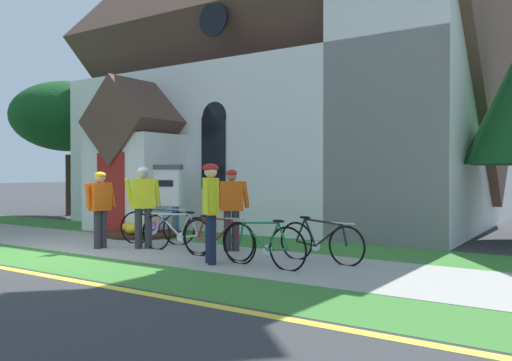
{
  "coord_description": "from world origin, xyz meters",
  "views": [
    {
      "loc": [
        8.63,
        -5.88,
        1.57
      ],
      "look_at": [
        2.46,
        3.5,
        1.4
      ],
      "focal_mm": 35.95,
      "sensor_mm": 36.0,
      "label": 1
    }
  ],
  "objects_px": {
    "bicycle_red": "(320,242)",
    "yard_deciduous_tree": "(69,117)",
    "bicycle_black": "(263,245)",
    "bicycle_blue": "(157,227)",
    "cyclist_in_orange_jersey": "(232,204)",
    "cyclist_in_blue_jersey": "(143,201)",
    "bicycle_white": "(177,233)",
    "cyclist_in_yellow_jersey": "(211,205)",
    "bicycle_yellow": "(217,238)",
    "cyclist_in_red_jersey": "(100,204)",
    "church_sign": "(153,188)"
  },
  "relations": [
    {
      "from": "cyclist_in_yellow_jersey",
      "to": "bicycle_yellow",
      "type": "bearing_deg",
      "value": 116.96
    },
    {
      "from": "bicycle_blue",
      "to": "yard_deciduous_tree",
      "type": "distance_m",
      "value": 9.59
    },
    {
      "from": "church_sign",
      "to": "bicycle_yellow",
      "type": "height_order",
      "value": "church_sign"
    },
    {
      "from": "cyclist_in_blue_jersey",
      "to": "bicycle_blue",
      "type": "bearing_deg",
      "value": 110.04
    },
    {
      "from": "church_sign",
      "to": "bicycle_yellow",
      "type": "distance_m",
      "value": 4.18
    },
    {
      "from": "cyclist_in_blue_jersey",
      "to": "yard_deciduous_tree",
      "type": "relative_size",
      "value": 0.34
    },
    {
      "from": "bicycle_white",
      "to": "cyclist_in_orange_jersey",
      "type": "distance_m",
      "value": 1.23
    },
    {
      "from": "church_sign",
      "to": "yard_deciduous_tree",
      "type": "distance_m",
      "value": 7.71
    },
    {
      "from": "church_sign",
      "to": "bicycle_black",
      "type": "height_order",
      "value": "church_sign"
    },
    {
      "from": "church_sign",
      "to": "cyclist_in_orange_jersey",
      "type": "xyz_separation_m",
      "value": [
        3.3,
        -1.16,
        -0.23
      ]
    },
    {
      "from": "bicycle_black",
      "to": "church_sign",
      "type": "bearing_deg",
      "value": 154.4
    },
    {
      "from": "bicycle_white",
      "to": "yard_deciduous_tree",
      "type": "xyz_separation_m",
      "value": [
        -9.25,
        4.36,
        3.26
      ]
    },
    {
      "from": "bicycle_blue",
      "to": "yard_deciduous_tree",
      "type": "relative_size",
      "value": 0.33
    },
    {
      "from": "bicycle_red",
      "to": "yard_deciduous_tree",
      "type": "height_order",
      "value": "yard_deciduous_tree"
    },
    {
      "from": "cyclist_in_yellow_jersey",
      "to": "yard_deciduous_tree",
      "type": "height_order",
      "value": "yard_deciduous_tree"
    },
    {
      "from": "bicycle_black",
      "to": "yard_deciduous_tree",
      "type": "xyz_separation_m",
      "value": [
        -11.61,
        4.86,
        3.26
      ]
    },
    {
      "from": "yard_deciduous_tree",
      "to": "bicycle_black",
      "type": "bearing_deg",
      "value": -22.7
    },
    {
      "from": "bicycle_yellow",
      "to": "cyclist_in_blue_jersey",
      "type": "xyz_separation_m",
      "value": [
        -2.02,
        0.12,
        0.62
      ]
    },
    {
      "from": "church_sign",
      "to": "bicycle_yellow",
      "type": "xyz_separation_m",
      "value": [
        3.58,
        -2.0,
        -0.81
      ]
    },
    {
      "from": "bicycle_red",
      "to": "cyclist_in_yellow_jersey",
      "type": "height_order",
      "value": "cyclist_in_yellow_jersey"
    },
    {
      "from": "bicycle_yellow",
      "to": "bicycle_black",
      "type": "height_order",
      "value": "bicycle_black"
    },
    {
      "from": "cyclist_in_orange_jersey",
      "to": "yard_deciduous_tree",
      "type": "xyz_separation_m",
      "value": [
        -10.14,
        3.73,
        2.68
      ]
    },
    {
      "from": "bicycle_black",
      "to": "cyclist_in_orange_jersey",
      "type": "xyz_separation_m",
      "value": [
        -1.47,
        1.12,
        0.58
      ]
    },
    {
      "from": "bicycle_black",
      "to": "bicycle_blue",
      "type": "bearing_deg",
      "value": 163.13
    },
    {
      "from": "bicycle_black",
      "to": "cyclist_in_red_jersey",
      "type": "height_order",
      "value": "cyclist_in_red_jersey"
    },
    {
      "from": "cyclist_in_red_jersey",
      "to": "church_sign",
      "type": "bearing_deg",
      "value": 109.11
    },
    {
      "from": "bicycle_yellow",
      "to": "bicycle_black",
      "type": "xyz_separation_m",
      "value": [
        1.18,
        -0.28,
        0.01
      ]
    },
    {
      "from": "church_sign",
      "to": "cyclist_in_red_jersey",
      "type": "relative_size",
      "value": 1.2
    },
    {
      "from": "bicycle_blue",
      "to": "cyclist_in_yellow_jersey",
      "type": "relative_size",
      "value": 0.94
    },
    {
      "from": "bicycle_yellow",
      "to": "bicycle_red",
      "type": "bearing_deg",
      "value": 20.36
    },
    {
      "from": "bicycle_black",
      "to": "cyclist_in_blue_jersey",
      "type": "distance_m",
      "value": 3.28
    },
    {
      "from": "bicycle_red",
      "to": "bicycle_black",
      "type": "relative_size",
      "value": 0.99
    },
    {
      "from": "church_sign",
      "to": "bicycle_white",
      "type": "relative_size",
      "value": 1.07
    },
    {
      "from": "cyclist_in_red_jersey",
      "to": "yard_deciduous_tree",
      "type": "bearing_deg",
      "value": 147.21
    },
    {
      "from": "church_sign",
      "to": "cyclist_in_orange_jersey",
      "type": "height_order",
      "value": "church_sign"
    },
    {
      "from": "bicycle_white",
      "to": "cyclist_in_blue_jersey",
      "type": "xyz_separation_m",
      "value": [
        -0.84,
        -0.09,
        0.61
      ]
    },
    {
      "from": "bicycle_white",
      "to": "cyclist_in_yellow_jersey",
      "type": "xyz_separation_m",
      "value": [
        1.44,
        -0.73,
        0.64
      ]
    },
    {
      "from": "bicycle_white",
      "to": "yard_deciduous_tree",
      "type": "bearing_deg",
      "value": 154.76
    },
    {
      "from": "bicycle_red",
      "to": "bicycle_yellow",
      "type": "relative_size",
      "value": 1.01
    },
    {
      "from": "cyclist_in_blue_jersey",
      "to": "cyclist_in_yellow_jersey",
      "type": "xyz_separation_m",
      "value": [
        2.28,
        -0.64,
        0.03
      ]
    },
    {
      "from": "cyclist_in_blue_jersey",
      "to": "yard_deciduous_tree",
      "type": "bearing_deg",
      "value": 152.12
    },
    {
      "from": "church_sign",
      "to": "cyclist_in_orange_jersey",
      "type": "distance_m",
      "value": 3.5
    },
    {
      "from": "cyclist_in_blue_jersey",
      "to": "cyclist_in_orange_jersey",
      "type": "xyz_separation_m",
      "value": [
        1.73,
        0.72,
        -0.04
      ]
    },
    {
      "from": "bicycle_white",
      "to": "bicycle_black",
      "type": "bearing_deg",
      "value": -11.91
    },
    {
      "from": "bicycle_red",
      "to": "cyclist_in_orange_jersey",
      "type": "height_order",
      "value": "cyclist_in_orange_jersey"
    },
    {
      "from": "church_sign",
      "to": "bicycle_red",
      "type": "xyz_separation_m",
      "value": [
        5.35,
        -1.34,
        -0.82
      ]
    },
    {
      "from": "bicycle_white",
      "to": "church_sign",
      "type": "bearing_deg",
      "value": 143.42
    },
    {
      "from": "church_sign",
      "to": "bicycle_blue",
      "type": "relative_size",
      "value": 1.17
    },
    {
      "from": "bicycle_black",
      "to": "cyclist_in_yellow_jersey",
      "type": "height_order",
      "value": "cyclist_in_yellow_jersey"
    },
    {
      "from": "church_sign",
      "to": "bicycle_white",
      "type": "xyz_separation_m",
      "value": [
        2.41,
        -1.79,
        -0.8
      ]
    }
  ]
}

